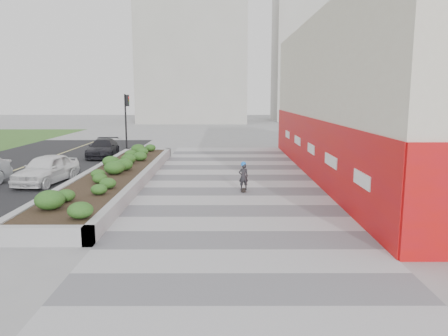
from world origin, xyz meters
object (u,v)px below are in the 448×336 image
Objects in this scene: car_white at (47,169)px; planter at (116,174)px; skateboarder at (243,176)px; traffic_signal_near at (127,115)px; car_dark at (103,148)px.

planter is at bearing 12.50° from car_white.
planter is 6.28m from skateboarder.
traffic_signal_near is at bearing 91.19° from car_white.
car_dark is at bearing 97.69° from car_white.
skateboarder is 13.92m from car_dark.
skateboarder is at bearing -18.34° from planter.
car_white is 0.96× the size of car_dark.
skateboarder is (5.96, -1.98, 0.25)m from planter.
traffic_signal_near is 14.80m from skateboarder.
car_dark is (-3.00, 8.68, 0.18)m from planter.
car_dark reaches higher than planter.
skateboarder is (7.69, -12.48, -2.09)m from traffic_signal_near.
car_white is at bearing -176.73° from planter.
traffic_signal_near reaches higher than skateboarder.
car_white is at bearing -98.05° from traffic_signal_near.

